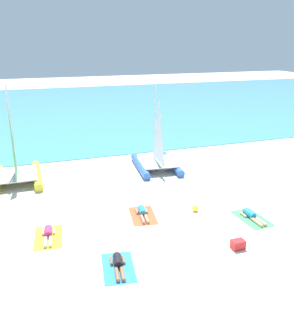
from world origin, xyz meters
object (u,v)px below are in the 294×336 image
object	(u,v)px
beach_ball	(195,208)
sunbather_center_right	(143,212)
towel_center_left	(118,268)
towel_rightmost	(252,219)
sailboat_blue	(157,157)
sunbather_center_left	(118,263)
sunbather_rightmost	(251,215)
towel_center_right	(143,216)
cooler_box	(238,244)
sailboat_yellow	(16,169)
sunbather_leftmost	(48,234)
towel_leftmost	(48,237)

from	to	relation	value
beach_ball	sunbather_center_right	bearing A→B (deg)	170.00
towel_center_left	towel_rightmost	size ratio (longest dim) A/B	1.00
towel_rightmost	towel_center_left	bearing A→B (deg)	-166.41
sailboat_blue	towel_rightmost	size ratio (longest dim) A/B	2.67
sailboat_blue	sunbather_center_left	size ratio (longest dim) A/B	3.24
towel_rightmost	sunbather_rightmost	world-z (taller)	sunbather_rightmost
towel_center_left	towel_center_right	distance (m)	4.05
beach_ball	cooler_box	world-z (taller)	cooler_box
sunbather_center_right	towel_rightmost	world-z (taller)	sunbather_center_right
sunbather_center_right	cooler_box	xyz separation A→B (m)	(2.56, -3.86, 0.05)
sailboat_yellow	sunbather_rightmost	xyz separation A→B (m)	(9.91, -8.06, -0.67)
towel_rightmost	sunbather_center_right	bearing A→B (deg)	156.73
sailboat_blue	sunbather_leftmost	distance (m)	9.43
sunbather_center_left	sunbather_center_right	distance (m)	4.05
towel_leftmost	sunbather_rightmost	xyz separation A→B (m)	(8.77, -1.27, 0.13)
towel_center_right	beach_ball	size ratio (longest dim) A/B	6.06
sunbather_leftmost	sunbather_rightmost	bearing A→B (deg)	-2.50
sunbather_center_right	towel_center_left	bearing A→B (deg)	-111.75
towel_leftmost	towel_rightmost	size ratio (longest dim) A/B	1.00
towel_center_left	sailboat_blue	bearing A→B (deg)	62.01
sailboat_yellow	sunbather_leftmost	size ratio (longest dim) A/B	3.41
sunbather_center_left	cooler_box	world-z (taller)	cooler_box
sailboat_yellow	sunbather_center_left	world-z (taller)	sailboat_yellow
towel_center_left	towel_rightmost	xyz separation A→B (m)	(6.62, 1.60, 0.00)
towel_leftmost	towel_center_right	world-z (taller)	same
sunbather_center_left	sunbather_center_right	bearing A→B (deg)	68.11
towel_center_left	towel_center_right	xyz separation A→B (m)	(2.07, 3.48, 0.00)
sailboat_blue	sunbather_rightmost	world-z (taller)	sailboat_blue
towel_center_right	sunbather_rightmost	xyz separation A→B (m)	(4.54, -1.82, 0.13)
towel_center_left	beach_ball	distance (m)	5.51
beach_ball	sunbather_leftmost	bearing A→B (deg)	-179.01
sunbather_center_left	towel_leftmost	bearing A→B (deg)	135.97
sunbather_leftmost	sunbather_center_right	distance (m)	4.27
sunbather_leftmost	towel_rightmost	xyz separation A→B (m)	(8.77, -1.40, -0.13)
sunbather_center_left	sunbather_rightmost	xyz separation A→B (m)	(6.61, 1.60, 0.00)
sunbather_rightmost	towel_center_right	bearing A→B (deg)	156.69
sunbather_center_left	sailboat_blue	bearing A→B (deg)	70.78
sunbather_center_right	sunbather_rightmost	size ratio (longest dim) A/B	1.00
sunbather_center_left	sunbather_center_right	world-z (taller)	same
sailboat_yellow	sunbather_leftmost	bearing A→B (deg)	-79.98
towel_leftmost	towel_rightmost	bearing A→B (deg)	-8.65
sunbather_leftmost	towel_leftmost	bearing A→B (deg)	-90.00
sailboat_yellow	cooler_box	world-z (taller)	sailboat_yellow
towel_rightmost	sunbather_center_left	bearing A→B (deg)	-166.93
towel_center_right	sunbather_center_right	xyz separation A→B (m)	(0.01, 0.07, 0.13)
towel_center_left	towel_center_right	size ratio (longest dim) A/B	1.00
sunbather_center_left	towel_rightmost	distance (m)	6.78
towel_leftmost	sunbather_center_left	world-z (taller)	sunbather_center_left
towel_center_left	sunbather_center_right	size ratio (longest dim) A/B	1.21
towel_rightmost	cooler_box	distance (m)	2.75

